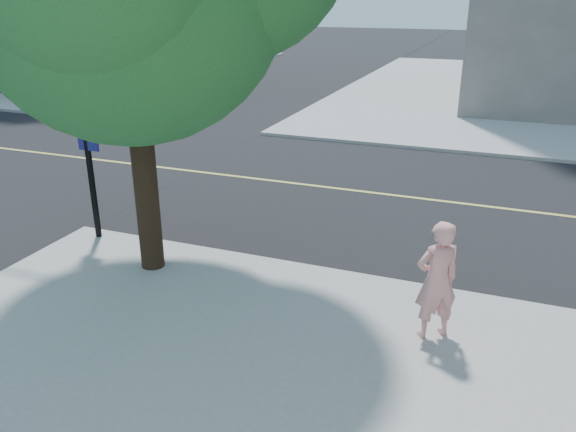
% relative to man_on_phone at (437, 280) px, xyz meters
% --- Properties ---
extents(ground, '(140.00, 140.00, 0.00)m').
position_rel_man_on_phone_xyz_m(ground, '(-6.21, 1.49, -0.98)').
color(ground, black).
rests_on(ground, ground).
extents(road_ew, '(140.00, 9.00, 0.01)m').
position_rel_man_on_phone_xyz_m(road_ew, '(-6.21, 5.99, -0.97)').
color(road_ew, black).
rests_on(road_ew, ground).
extents(sidewalk_nw, '(26.00, 25.00, 0.12)m').
position_rel_man_on_phone_xyz_m(sidewalk_nw, '(-29.21, 22.99, -0.92)').
color(sidewalk_nw, '#A5A5A5').
rests_on(sidewalk_nw, ground).
extents(man_on_phone, '(0.75, 0.70, 1.72)m').
position_rel_man_on_phone_xyz_m(man_on_phone, '(0.00, 0.00, 0.00)').
color(man_on_phone, pink).
rests_on(man_on_phone, sidewalk_se).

